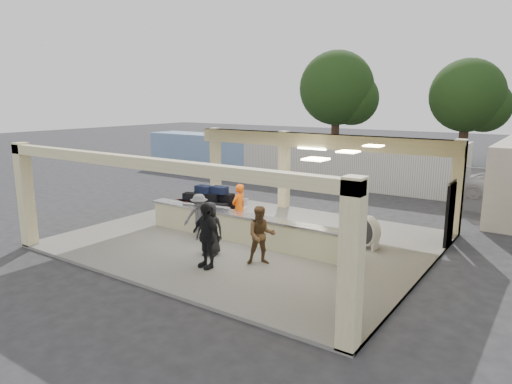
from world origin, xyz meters
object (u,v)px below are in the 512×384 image
Objects in this scene: passenger_a at (261,235)px; passenger_b at (206,236)px; baggage_counter at (242,228)px; container_blue at (210,152)px; passenger_d at (210,228)px; baggage_handler at (239,208)px; passenger_c at (199,217)px; container_white at (347,162)px; car_white_a at (509,186)px; drum_fan at (366,231)px; luggage_cart at (208,204)px.

passenger_b is at bearing -174.78° from passenger_a.
baggage_counter is 17.04m from container_blue.
baggage_handler is at bearing 85.64° from passenger_d.
container_white is at bearing 54.95° from passenger_c.
container_white is 1.32× the size of container_blue.
passenger_a is at bearing 152.82° from car_white_a.
passenger_c is (-1.95, 1.90, -0.15)m from passenger_b.
passenger_c is at bearing -131.02° from drum_fan.
car_white_a is at bearing 44.55° from passenger_d.
passenger_d reaches higher than car_white_a.
car_white_a is at bearing 32.58° from passenger_a.
luggage_cart is 1.96m from passenger_c.
passenger_c is at bearing 141.57° from car_white_a.
baggage_handler is at bearing 140.20° from car_white_a.
passenger_a is 1.62m from passenger_b.
baggage_counter is at bearing -45.43° from container_blue.
passenger_d is 18.22m from container_blue.
passenger_a is 0.40× the size of car_white_a.
passenger_c reaches higher than drum_fan.
passenger_d is at bearing -84.97° from container_white.
passenger_d is (-0.03, -1.64, 0.37)m from baggage_counter.
baggage_handler is 1.09× the size of passenger_c.
container_white reaches higher than passenger_c.
passenger_a is 0.92× the size of passenger_b.
baggage_counter is at bearing -33.92° from luggage_cart.
passenger_b reaches higher than passenger_d.
container_white is at bearing 74.35° from passenger_d.
passenger_c is 0.37× the size of car_white_a.
passenger_c is at bearing -50.35° from container_blue.
container_blue is at bearing 133.88° from baggage_counter.
luggage_cart is 4.79m from passenger_a.
container_blue reaches higher than car_white_a.
container_white is at bearing 107.37° from passenger_b.
passenger_c is (-5.14, -2.43, 0.23)m from drum_fan.
passenger_b is (-1.16, -1.14, 0.08)m from passenger_a.
car_white_a is (8.01, 14.26, -0.28)m from passenger_c.
car_white_a is (2.87, 11.83, -0.05)m from drum_fan.
container_white reaches higher than passenger_a.
passenger_b reaches higher than luggage_cart.
drum_fan is at bearing 62.89° from passenger_b.
passenger_c is at bearing -13.31° from baggage_handler.
passenger_a is at bearing 51.64° from baggage_handler.
container_white is (-2.12, 14.85, 0.32)m from passenger_b.
baggage_counter is 4.80× the size of passenger_d.
container_blue reaches higher than baggage_counter.
baggage_counter is 4.63× the size of passenger_a.
passenger_b reaches higher than baggage_handler.
drum_fan is at bearing 19.99° from passenger_d.
car_white_a is at bearing 153.31° from baggage_handler.
passenger_a is (2.61, -2.38, -0.01)m from baggage_handler.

